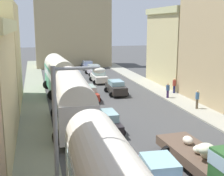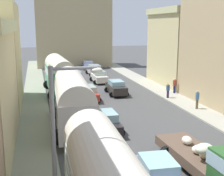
# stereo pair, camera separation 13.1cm
# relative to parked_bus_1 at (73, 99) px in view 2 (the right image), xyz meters

# --- Properties ---
(ground_plane) EXTENTS (154.00, 154.00, 0.00)m
(ground_plane) POSITION_rel_parked_bus_1_xyz_m (4.44, 9.72, -2.32)
(ground_plane) COLOR #444445
(sidewalk_left) EXTENTS (2.50, 70.00, 0.14)m
(sidewalk_left) POSITION_rel_parked_bus_1_xyz_m (-2.81, 9.72, -2.25)
(sidewalk_left) COLOR gray
(sidewalk_left) RESTS_ON ground
(sidewalk_right) EXTENTS (2.50, 70.00, 0.14)m
(sidewalk_right) POSITION_rel_parked_bus_1_xyz_m (11.69, 9.72, -2.25)
(sidewalk_right) COLOR #A09E8F
(sidewalk_right) RESTS_ON ground
(building_right_2) EXTENTS (4.72, 9.05, 13.55)m
(building_right_2) POSITION_rel_parked_bus_1_xyz_m (15.31, 4.52, 4.46)
(building_right_2) COLOR tan
(building_right_2) RESTS_ON ground
(building_right_3) EXTENTS (5.91, 9.58, 9.81)m
(building_right_3) POSITION_rel_parked_bus_1_xyz_m (15.63, 14.11, 2.62)
(building_right_3) COLOR #C9BA84
(building_right_3) RESTS_ON ground
(distant_church) EXTENTS (13.52, 6.43, 19.89)m
(distant_church) POSITION_rel_parked_bus_1_xyz_m (4.44, 35.09, 4.51)
(distant_church) COLOR tan
(distant_church) RESTS_ON ground
(parked_bus_1) EXTENTS (3.58, 9.33, 4.20)m
(parked_bus_1) POSITION_rel_parked_bus_1_xyz_m (0.00, 0.00, 0.00)
(parked_bus_1) COLOR silver
(parked_bus_1) RESTS_ON ground
(parked_bus_2) EXTENTS (3.59, 9.47, 4.18)m
(parked_bus_2) POSITION_rel_parked_bus_1_xyz_m (0.01, 12.62, -0.01)
(parked_bus_2) COLOR #3A9666
(parked_bus_2) RESTS_ON ground
(cargo_truck_0) EXTENTS (3.21, 7.45, 2.40)m
(cargo_truck_0) POSITION_rel_parked_bus_1_xyz_m (5.75, -10.02, -1.10)
(cargo_truck_0) COLOR #2A5A2A
(cargo_truck_0) RESTS_ON ground
(car_0) EXTENTS (2.25, 4.17, 1.59)m
(car_0) POSITION_rel_parked_bus_1_xyz_m (6.12, 10.34, -1.51)
(car_0) COLOR #2D2925
(car_0) RESTS_ON ground
(car_1) EXTENTS (2.23, 4.22, 1.63)m
(car_1) POSITION_rel_parked_bus_1_xyz_m (5.72, 17.81, -1.51)
(car_1) COLOR silver
(car_1) RESTS_ON ground
(car_2) EXTENTS (2.45, 4.37, 1.61)m
(car_2) POSITION_rel_parked_bus_1_xyz_m (6.28, 24.11, -1.51)
(car_2) COLOR silver
(car_2) RESTS_ON ground
(car_3) EXTENTS (2.29, 3.88, 1.48)m
(car_3) POSITION_rel_parked_bus_1_xyz_m (6.38, 30.65, -1.58)
(car_3) COLOR slate
(car_3) RESTS_ON ground
(car_4) EXTENTS (2.42, 3.77, 1.54)m
(car_4) POSITION_rel_parked_bus_1_xyz_m (2.86, -9.56, -1.55)
(car_4) COLOR slate
(car_4) RESTS_ON ground
(car_5) EXTENTS (2.14, 3.90, 1.52)m
(car_5) POSITION_rel_parked_bus_1_xyz_m (2.28, -1.25, -1.56)
(car_5) COLOR black
(car_5) RESTS_ON ground
(car_6) EXTENTS (2.37, 4.26, 1.51)m
(car_6) POSITION_rel_parked_bus_1_xyz_m (2.54, 8.55, -1.56)
(car_6) COLOR #A93223
(car_6) RESTS_ON ground
(car_7) EXTENTS (2.24, 3.79, 1.53)m
(car_7) POSITION_rel_parked_bus_1_xyz_m (2.62, 18.50, -1.55)
(car_7) COLOR #4D9A4D
(car_7) RESTS_ON ground
(pedestrian_0) EXTENTS (0.40, 0.40, 1.83)m
(pedestrian_0) POSITION_rel_parked_bus_1_xyz_m (12.54, 8.85, -1.28)
(pedestrian_0) COLOR #1A1D4D
(pedestrian_0) RESTS_ON ground
(pedestrian_1) EXTENTS (0.54, 0.54, 1.71)m
(pedestrian_1) POSITION_rel_parked_bus_1_xyz_m (10.86, 6.91, -1.35)
(pedestrian_1) COLOR #2F1D4A
(pedestrian_1) RESTS_ON ground
(pedestrian_2) EXTENTS (0.42, 0.42, 1.86)m
(pedestrian_2) POSITION_rel_parked_bus_1_xyz_m (11.67, 2.31, -1.25)
(pedestrian_2) COLOR brown
(pedestrian_2) RESTS_ON ground
(streetlamp_near) EXTENTS (1.84, 0.28, 6.42)m
(streetlamp_near) POSITION_rel_parked_bus_1_xyz_m (-1.80, -11.88, 1.53)
(streetlamp_near) COLOR gray
(streetlamp_near) RESTS_ON ground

